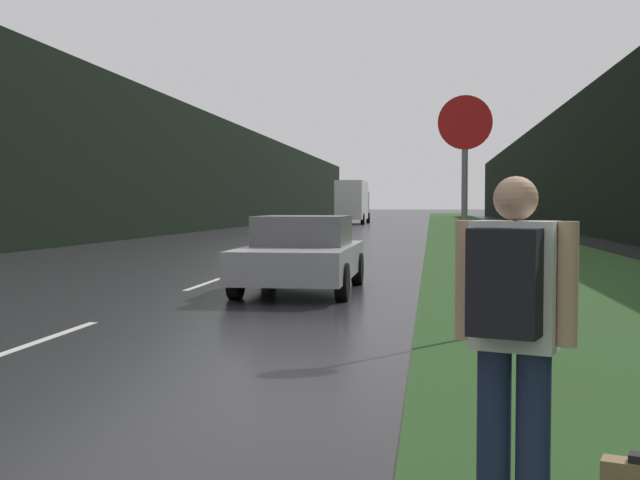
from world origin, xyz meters
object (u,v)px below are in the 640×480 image
at_px(hitchhiker_with_backpack, 512,327).
at_px(delivery_truck, 353,201).
at_px(stop_sign, 465,195).
at_px(car_passing_near, 302,253).

bearing_deg(hitchhiker_with_backpack, delivery_truck, 115.29).
relative_size(stop_sign, hitchhiker_with_backpack, 1.65).
relative_size(stop_sign, delivery_truck, 0.33).
bearing_deg(car_passing_near, hitchhiker_with_backpack, 104.54).
bearing_deg(hitchhiker_with_backpack, car_passing_near, 123.59).
xyz_separation_m(stop_sign, car_passing_near, (-2.71, 5.09, -1.00)).
bearing_deg(delivery_truck, car_passing_near, -85.43).
xyz_separation_m(hitchhiker_with_backpack, car_passing_near, (-2.72, 10.50, -0.29)).
distance_m(stop_sign, delivery_truck, 58.97).
relative_size(hitchhiker_with_backpack, car_passing_near, 0.39).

